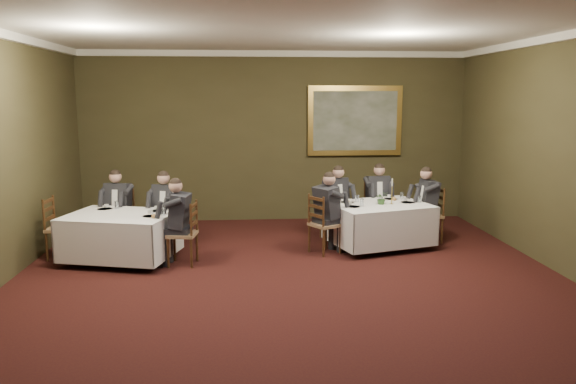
{
  "coord_description": "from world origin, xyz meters",
  "views": [
    {
      "loc": [
        -0.62,
        -6.7,
        2.6
      ],
      "look_at": [
        0.02,
        1.72,
        1.15
      ],
      "focal_mm": 35.0,
      "sensor_mm": 36.0,
      "label": 1
    }
  ],
  "objects": [
    {
      "name": "back_wall",
      "position": [
        0.0,
        5.0,
        1.75
      ],
      "size": [
        8.0,
        0.1,
        3.5
      ],
      "primitive_type": "cube",
      "color": "#38331C",
      "rests_on": "ground"
    },
    {
      "name": "front_wall",
      "position": [
        0.0,
        -5.0,
        1.75
      ],
      "size": [
        8.0,
        0.1,
        3.5
      ],
      "primitive_type": "cube",
      "color": "#38331C",
      "rests_on": "ground"
    },
    {
      "name": "diner_main_backright",
      "position": [
        1.85,
        3.55,
        0.51
      ],
      "size": [
        0.44,
        0.51,
        1.35
      ],
      "rotation": [
        0.0,
        0.0,
        3.21
      ],
      "color": "black",
      "rests_on": "chair_main_backright"
    },
    {
      "name": "crown_molding",
      "position": [
        0.0,
        0.0,
        3.44
      ],
      "size": [
        8.0,
        10.0,
        0.12
      ],
      "color": "white",
      "rests_on": "back_wall"
    },
    {
      "name": "diner_sec_endright",
      "position": [
        -1.61,
        1.85,
        0.51
      ],
      "size": [
        0.53,
        0.46,
        1.35
      ],
      "rotation": [
        0.0,
        0.0,
        1.43
      ],
      "color": "black",
      "rests_on": "chair_sec_endright"
    },
    {
      "name": "ceiling",
      "position": [
        0.0,
        0.0,
        3.5
      ],
      "size": [
        8.0,
        10.0,
        0.1
      ],
      "primitive_type": "cube",
      "color": "silver",
      "rests_on": "back_wall"
    },
    {
      "name": "table_second",
      "position": [
        -2.6,
        2.11,
        0.45
      ],
      "size": [
        1.9,
        1.62,
        0.67
      ],
      "rotation": [
        0.0,
        0.0,
        -0.25
      ],
      "color": "#321F0D",
      "rests_on": "ground"
    },
    {
      "name": "diner_main_endright",
      "position": [
        2.65,
        2.92,
        0.51
      ],
      "size": [
        0.5,
        0.44,
        1.35
      ],
      "rotation": [
        0.0,
        0.0,
        1.63
      ],
      "color": "black",
      "rests_on": "chair_main_endright"
    },
    {
      "name": "chair_sec_backleft",
      "position": [
        -2.81,
        3.03,
        0.28
      ],
      "size": [
        0.52,
        0.51,
        1.0
      ],
      "rotation": [
        0.0,
        0.0,
        2.92
      ],
      "color": "olive",
      "rests_on": "ground"
    },
    {
      "name": "place_setting_table_second",
      "position": [
        -2.89,
        2.58,
        0.8
      ],
      "size": [
        0.33,
        0.31,
        0.14
      ],
      "color": "white",
      "rests_on": "table_second"
    },
    {
      "name": "chair_main_backleft",
      "position": [
        1.01,
        3.31,
        0.28
      ],
      "size": [
        0.59,
        0.58,
        1.0
      ],
      "rotation": [
        0.0,
        0.0,
        3.65
      ],
      "color": "olive",
      "rests_on": "ground"
    },
    {
      "name": "chair_main_endright",
      "position": [
        2.66,
        2.92,
        0.28
      ],
      "size": [
        0.44,
        0.46,
        1.0
      ],
      "rotation": [
        0.0,
        0.0,
        1.63
      ],
      "color": "olive",
      "rests_on": "ground"
    },
    {
      "name": "diner_main_backleft",
      "position": [
        1.01,
        3.3,
        0.51
      ],
      "size": [
        0.58,
        0.61,
        1.35
      ],
      "rotation": [
        0.0,
        0.0,
        3.65
      ],
      "color": "black",
      "rests_on": "chair_main_backleft"
    },
    {
      "name": "table_main",
      "position": [
        1.67,
        2.63,
        0.45
      ],
      "size": [
        1.93,
        1.66,
        0.67
      ],
      "rotation": [
        0.0,
        0.0,
        0.29
      ],
      "color": "#321F0D",
      "rests_on": "ground"
    },
    {
      "name": "chair_sec_endright",
      "position": [
        -1.6,
        1.85,
        0.28
      ],
      "size": [
        0.48,
        0.49,
        1.0
      ],
      "rotation": [
        0.0,
        0.0,
        1.43
      ],
      "color": "olive",
      "rests_on": "ground"
    },
    {
      "name": "diner_sec_backleft",
      "position": [
        -2.82,
        3.02,
        0.51
      ],
      "size": [
        0.49,
        0.56,
        1.35
      ],
      "rotation": [
        0.0,
        0.0,
        2.92
      ],
      "color": "black",
      "rests_on": "chair_sec_backleft"
    },
    {
      "name": "chair_sec_endleft",
      "position": [
        -3.6,
        2.37,
        0.28
      ],
      "size": [
        0.45,
        0.47,
        1.0
      ],
      "rotation": [
        0.0,
        0.0,
        -1.65
      ],
      "color": "olive",
      "rests_on": "ground"
    },
    {
      "name": "diner_main_endleft",
      "position": [
        0.69,
        2.34,
        0.51
      ],
      "size": [
        0.62,
        0.59,
        1.35
      ],
      "rotation": [
        0.0,
        0.0,
        -1.03
      ],
      "color": "black",
      "rests_on": "chair_main_endleft"
    },
    {
      "name": "place_setting_table_main",
      "position": [
        1.2,
        2.86,
        0.8
      ],
      "size": [
        0.33,
        0.31,
        0.14
      ],
      "color": "white",
      "rests_on": "table_main"
    },
    {
      "name": "diner_sec_backright",
      "position": [
        -1.97,
        2.8,
        0.51
      ],
      "size": [
        0.53,
        0.58,
        1.35
      ],
      "rotation": [
        0.0,
        0.0,
        2.82
      ],
      "color": "black",
      "rests_on": "chair_sec_backright"
    },
    {
      "name": "painting",
      "position": [
        1.67,
        4.94,
        2.09
      ],
      "size": [
        1.97,
        0.09,
        1.44
      ],
      "color": "gold",
      "rests_on": "back_wall"
    },
    {
      "name": "chair_main_backright",
      "position": [
        1.85,
        3.56,
        0.28
      ],
      "size": [
        0.47,
        0.45,
        1.0
      ],
      "rotation": [
        0.0,
        0.0,
        3.21
      ],
      "color": "olive",
      "rests_on": "ground"
    },
    {
      "name": "ground",
      "position": [
        0.0,
        0.0,
        0.0
      ],
      "size": [
        10.0,
        10.0,
        0.0
      ],
      "primitive_type": "plane",
      "color": "black",
      "rests_on": "ground"
    },
    {
      "name": "centerpiece",
      "position": [
        1.7,
        2.6,
        0.88
      ],
      "size": [
        0.25,
        0.23,
        0.23
      ],
      "primitive_type": "imported",
      "rotation": [
        0.0,
        0.0,
        0.25
      ],
      "color": "#2D5926",
      "rests_on": "table_main"
    },
    {
      "name": "chair_main_endleft",
      "position": [
        0.68,
        2.33,
        0.28
      ],
      "size": [
        0.59,
        0.59,
        1.0
      ],
      "rotation": [
        0.0,
        0.0,
        -1.03
      ],
      "color": "olive",
      "rests_on": "ground"
    },
    {
      "name": "chair_sec_backright",
      "position": [
        -1.96,
        2.81,
        0.28
      ],
      "size": [
        0.55,
        0.54,
        1.0
      ],
      "rotation": [
        0.0,
        0.0,
        2.82
      ],
      "color": "olive",
      "rests_on": "ground"
    },
    {
      "name": "candlestick",
      "position": [
        1.88,
        2.61,
        0.93
      ],
      "size": [
        0.07,
        0.07,
        0.46
      ],
      "color": "gold",
      "rests_on": "table_main"
    }
  ]
}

